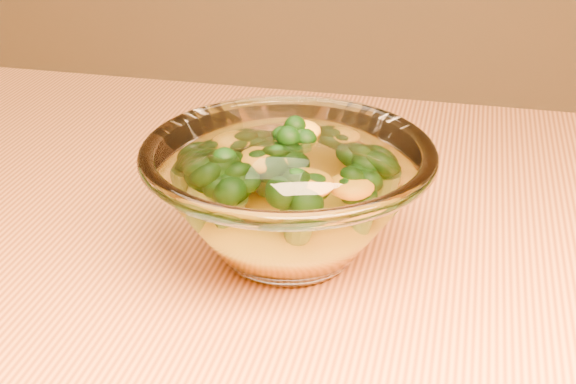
{
  "coord_description": "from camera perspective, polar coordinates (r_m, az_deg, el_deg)",
  "views": [
    {
      "loc": [
        0.14,
        -0.42,
        1.05
      ],
      "look_at": [
        0.03,
        0.06,
        0.8
      ],
      "focal_mm": 50.0,
      "sensor_mm": 36.0,
      "label": 1
    }
  ],
  "objects": [
    {
      "name": "glass_bowl",
      "position": [
        0.56,
        0.0,
        -0.4
      ],
      "size": [
        0.2,
        0.2,
        0.09
      ],
      "color": "white",
      "rests_on": "table"
    },
    {
      "name": "cheese_sauce",
      "position": [
        0.57,
        0.0,
        -2.1
      ],
      "size": [
        0.11,
        0.11,
        0.03
      ],
      "primitive_type": "ellipsoid",
      "color": "orange",
      "rests_on": "glass_bowl"
    },
    {
      "name": "broccoli_heap",
      "position": [
        0.56,
        -0.59,
        1.0
      ],
      "size": [
        0.14,
        0.13,
        0.06
      ],
      "color": "black",
      "rests_on": "cheese_sauce"
    }
  ]
}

